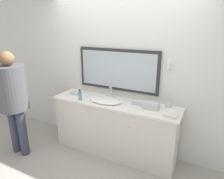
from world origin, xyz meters
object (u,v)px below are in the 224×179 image
object	(u,v)px
soap_bottle	(80,96)
person	(12,94)
appliance_box	(151,106)
picture_frame	(169,104)
sink_basin	(106,100)

from	to	relation	value
soap_bottle	person	world-z (taller)	person
soap_bottle	appliance_box	distance (m)	1.12
picture_frame	person	xyz separation A→B (m)	(-2.20, -0.87, 0.08)
appliance_box	picture_frame	distance (m)	0.27
sink_basin	appliance_box	size ratio (longest dim) A/B	2.43
person	picture_frame	bearing A→B (deg)	21.51
sink_basin	soap_bottle	distance (m)	0.42
sink_basin	appliance_box	distance (m)	0.72
appliance_box	person	distance (m)	2.10
sink_basin	soap_bottle	bearing A→B (deg)	-159.87
sink_basin	person	bearing A→B (deg)	-151.18
person	appliance_box	bearing A→B (deg)	19.74
picture_frame	person	bearing A→B (deg)	-158.49
soap_bottle	picture_frame	xyz separation A→B (m)	(1.33, 0.32, -0.01)
sink_basin	person	distance (m)	1.44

